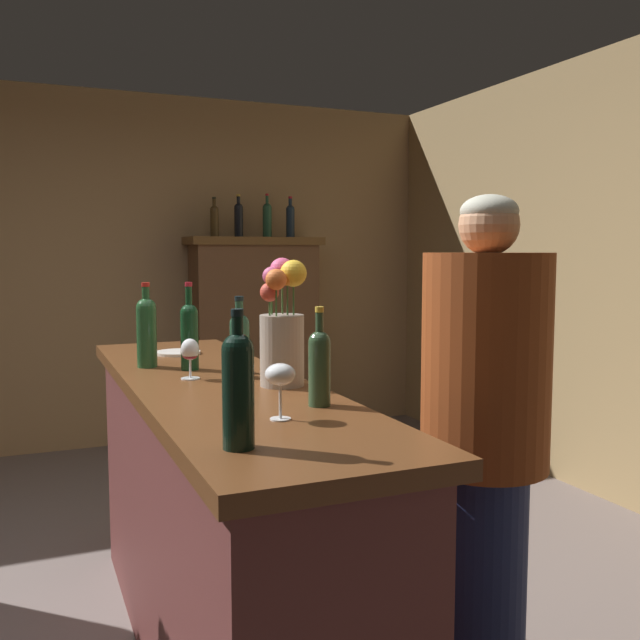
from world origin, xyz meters
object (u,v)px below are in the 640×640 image
at_px(wine_bottle_riesling, 147,329).
at_px(wine_bottle_pinot, 189,333).
at_px(flower_arrangement, 282,328).
at_px(wine_bottle_merlot, 240,341).
at_px(wine_glass_mid, 190,352).
at_px(wine_bottle_malbec, 238,385).
at_px(wine_glass_front, 280,376).
at_px(display_bottle_left, 214,219).
at_px(bartender, 484,450).
at_px(display_bottle_midleft, 239,218).
at_px(wine_bottle_rose, 319,364).
at_px(display_bottle_midright, 290,219).
at_px(bar_counter, 219,525).
at_px(display_bottle_center, 267,218).
at_px(cheese_plate, 178,353).
at_px(display_cabinet, 255,335).

bearing_deg(wine_bottle_riesling, wine_bottle_pinot, -41.94).
relative_size(wine_bottle_riesling, flower_arrangement, 0.77).
distance_m(wine_bottle_riesling, flower_arrangement, 0.66).
bearing_deg(wine_bottle_merlot, wine_glass_mid, 169.26).
bearing_deg(wine_bottle_malbec, wine_glass_front, 50.77).
distance_m(wine_bottle_malbec, display_bottle_left, 3.89).
height_order(wine_glass_mid, display_bottle_left, display_bottle_left).
distance_m(wine_glass_front, bartender, 0.68).
height_order(wine_bottle_riesling, display_bottle_midleft, display_bottle_midleft).
xyz_separation_m(wine_bottle_rose, display_bottle_midright, (1.20, 3.40, 0.58)).
distance_m(wine_glass_front, display_bottle_midleft, 3.69).
xyz_separation_m(wine_bottle_riesling, wine_bottle_rose, (0.34, -0.89, -0.03)).
height_order(wine_bottle_malbec, wine_glass_mid, wine_bottle_malbec).
bearing_deg(bartender, wine_glass_mid, -49.01).
relative_size(bar_counter, bartender, 1.37).
height_order(wine_bottle_rose, display_bottle_center, display_bottle_center).
distance_m(bar_counter, wine_glass_front, 0.88).
bearing_deg(display_bottle_midleft, wine_bottle_riesling, -113.94).
relative_size(wine_glass_front, display_bottle_midleft, 0.46).
xyz_separation_m(wine_bottle_merlot, wine_bottle_riesling, (-0.27, 0.35, 0.02)).
relative_size(display_bottle_left, display_bottle_center, 0.89).
bearing_deg(wine_bottle_rose, display_bottle_midright, 70.65).
height_order(wine_bottle_malbec, bartender, bartender).
bearing_deg(wine_glass_mid, wine_bottle_malbec, -95.85).
bearing_deg(wine_bottle_malbec, display_bottle_center, 70.23).
relative_size(bar_counter, display_bottle_center, 6.66).
distance_m(wine_bottle_rose, display_bottle_midright, 3.65).
xyz_separation_m(cheese_plate, display_bottle_midleft, (0.94, 2.21, 0.70)).
bearing_deg(cheese_plate, bartender, -65.03).
relative_size(wine_bottle_malbec, cheese_plate, 1.62).
distance_m(wine_bottle_rose, bartender, 0.56).
bearing_deg(bartender, display_cabinet, -100.18).
bearing_deg(flower_arrangement, display_bottle_left, 79.40).
relative_size(wine_glass_front, cheese_plate, 0.77).
height_order(cheese_plate, display_bottle_midright, display_bottle_midright).
bearing_deg(display_bottle_center, display_bottle_midright, 0.00).
bearing_deg(bartender, display_bottle_center, -101.95).
distance_m(display_cabinet, wine_bottle_malbec, 3.95).
xyz_separation_m(cheese_plate, display_bottle_center, (1.17, 2.21, 0.70)).
bearing_deg(display_bottle_center, wine_bottle_pinot, -114.62).
height_order(wine_bottle_rose, wine_bottle_malbec, wine_bottle_malbec).
height_order(wine_bottle_rose, cheese_plate, wine_bottle_rose).
bearing_deg(wine_glass_mid, display_bottle_midright, 63.00).
height_order(flower_arrangement, display_bottle_center, display_bottle_center).
bearing_deg(wine_bottle_merlot, cheese_plate, 97.60).
bearing_deg(wine_glass_mid, display_cabinet, 68.09).
distance_m(bar_counter, wine_bottle_merlot, 0.65).
relative_size(wine_glass_front, bartender, 0.09).
bearing_deg(display_bottle_midright, display_bottle_midleft, -180.00).
bearing_deg(cheese_plate, display_bottle_left, 71.36).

